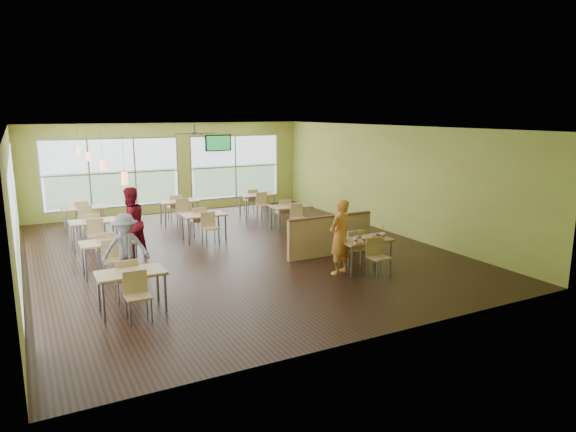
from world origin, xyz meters
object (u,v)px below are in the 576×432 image
object	(u,v)px
half_wall_divider	(330,235)
food_basket	(381,234)
main_table	(364,244)
man_plaid	(340,237)

from	to	relation	value
half_wall_divider	food_basket	distance (m)	1.50
main_table	half_wall_divider	world-z (taller)	half_wall_divider
food_basket	man_plaid	bearing A→B (deg)	179.50
half_wall_divider	food_basket	size ratio (longest dim) A/B	9.67
man_plaid	food_basket	xyz separation A→B (m)	(1.14, -0.01, -0.07)
main_table	man_plaid	xyz separation A→B (m)	(-0.62, 0.08, 0.23)
man_plaid	food_basket	bearing A→B (deg)	156.95
half_wall_divider	man_plaid	bearing A→B (deg)	-114.30
main_table	food_basket	distance (m)	0.54
man_plaid	half_wall_divider	bearing A→B (deg)	-136.84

